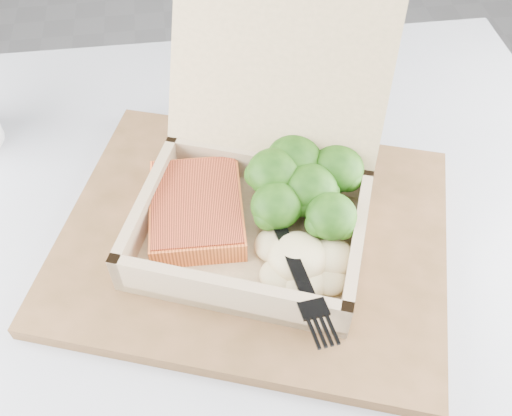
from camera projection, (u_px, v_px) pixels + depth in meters
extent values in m
plane|color=gray|center=(300.00, 400.00, 1.20)|extent=(4.00, 4.00, 0.00)
cube|color=#9FA2A9|center=(243.00, 290.00, 0.54)|extent=(0.81, 0.81, 0.03)
cube|color=brown|center=(254.00, 236.00, 0.56)|extent=(0.44, 0.40, 0.02)
cube|color=tan|center=(249.00, 238.00, 0.54)|extent=(0.25, 0.23, 0.01)
cube|color=#A08765|center=(149.00, 208.00, 0.54)|extent=(0.07, 0.15, 0.04)
cube|color=#A08765|center=(356.00, 248.00, 0.51)|extent=(0.07, 0.15, 0.04)
cube|color=#A08765|center=(228.00, 296.00, 0.48)|extent=(0.20, 0.09, 0.04)
cube|color=#A08765|center=(267.00, 170.00, 0.57)|extent=(0.20, 0.09, 0.04)
cube|color=tan|center=(278.00, 74.00, 0.53)|extent=(0.22, 0.15, 0.15)
cube|color=orange|center=(197.00, 209.00, 0.54)|extent=(0.09, 0.12, 0.02)
ellipsoid|color=beige|center=(297.00, 257.00, 0.50)|extent=(0.09, 0.08, 0.03)
cube|color=black|center=(272.00, 204.00, 0.53)|extent=(0.02, 0.11, 0.02)
cube|color=black|center=(298.00, 275.00, 0.48)|extent=(0.03, 0.05, 0.01)
cube|color=silver|center=(259.00, 104.00, 0.70)|extent=(0.10, 0.15, 0.00)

